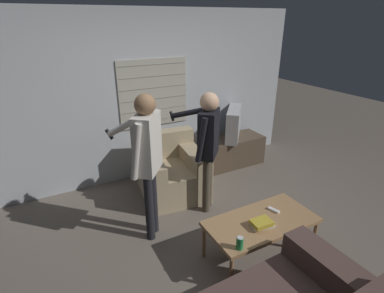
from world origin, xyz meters
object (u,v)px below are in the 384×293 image
Objects in this scene: tv at (233,124)px; soda_can at (240,243)px; person_right_standing at (208,139)px; person_left_standing at (147,152)px; spare_remote at (274,210)px; book_stack at (262,223)px; armchair_beige at (171,171)px; coffee_table at (261,223)px.

tv is 2.67m from soda_can.
person_right_standing is at bearing 72.54° from soda_can.
person_right_standing is 12.70× the size of soda_can.
tv is at bearing -21.33° from person_left_standing.
person_right_standing is at bearing 88.83° from spare_remote.
book_stack is (0.85, -0.94, -0.61)m from person_left_standing.
book_stack is at bearing -171.59° from spare_remote.
person_right_standing reaches higher than tv.
book_stack is at bearing 104.87° from armchair_beige.
tv is at bearing 49.55° from spare_remote.
coffee_table is 8.67× the size of spare_remote.
tv reaches higher than coffee_table.
coffee_table is at bearing 26.69° from soda_can.
person_left_standing is 6.70× the size of book_stack.
coffee_table is 0.69× the size of person_left_standing.
person_left_standing is 0.87m from person_right_standing.
spare_remote is at bearing -120.50° from person_right_standing.
book_stack is 0.32m from spare_remote.
tv is at bearing -157.83° from armchair_beige.
armchair_beige reaches higher than soda_can.
spare_remote is at bearing 26.19° from book_stack.
armchair_beige reaches higher than coffee_table.
person_left_standing reaches higher than spare_remote.
person_right_standing reaches higher than armchair_beige.
soda_can reaches higher than book_stack.
soda_can is at bearing -153.31° from coffee_table.
person_right_standing is at bearing 93.36° from coffee_table.
coffee_table is at bearing 107.50° from armchair_beige.
book_stack is (-0.01, -1.10, -0.53)m from person_right_standing.
armchair_beige is at bearing 98.11° from book_stack.
tv is at bearing -5.66° from person_right_standing.
person_left_standing reaches higher than coffee_table.
book_stack is at bearing -137.39° from person_right_standing.
person_left_standing is 1.07× the size of person_right_standing.
person_left_standing is at bearing 112.70° from soda_can.
person_left_standing is 1.32m from soda_can.
book_stack is (-1.09, -2.06, -0.27)m from tv.
person_right_standing is 1.22m from book_stack.
coffee_table is (0.31, -1.62, 0.06)m from armchair_beige.
tv reaches higher than soda_can.
person_right_standing reaches higher than book_stack.
tv is 1.47m from person_right_standing.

